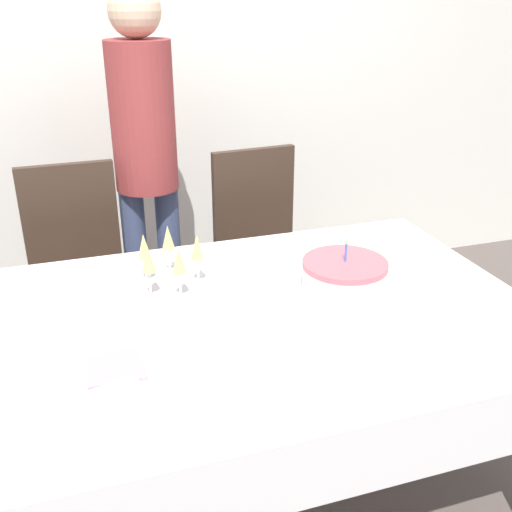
{
  "coord_description": "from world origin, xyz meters",
  "views": [
    {
      "loc": [
        -0.42,
        -1.53,
        1.63
      ],
      "look_at": [
        0.13,
        0.15,
        0.84
      ],
      "focal_mm": 42.0,
      "sensor_mm": 36.0,
      "label": 1
    }
  ],
  "objects_px": {
    "person_standing": "(145,145)",
    "dining_chair_far_left": "(78,269)",
    "dining_chair_far_right": "(263,246)",
    "champagne_tray": "(168,266)",
    "birthday_cake": "(344,276)",
    "plate_stack_main": "(298,347)"
  },
  "relations": [
    {
      "from": "person_standing",
      "to": "dining_chair_far_left",
      "type": "bearing_deg",
      "value": -150.25
    },
    {
      "from": "dining_chair_far_right",
      "to": "dining_chair_far_left",
      "type": "bearing_deg",
      "value": 179.98
    },
    {
      "from": "person_standing",
      "to": "champagne_tray",
      "type": "bearing_deg",
      "value": -94.35
    },
    {
      "from": "birthday_cake",
      "to": "champagne_tray",
      "type": "bearing_deg",
      "value": 159.54
    },
    {
      "from": "dining_chair_far_right",
      "to": "champagne_tray",
      "type": "distance_m",
      "value": 0.89
    },
    {
      "from": "birthday_cake",
      "to": "plate_stack_main",
      "type": "relative_size",
      "value": 1.02
    },
    {
      "from": "birthday_cake",
      "to": "person_standing",
      "type": "bearing_deg",
      "value": 114.32
    },
    {
      "from": "dining_chair_far_left",
      "to": "plate_stack_main",
      "type": "relative_size",
      "value": 3.56
    },
    {
      "from": "dining_chair_far_left",
      "to": "champagne_tray",
      "type": "height_order",
      "value": "dining_chair_far_left"
    },
    {
      "from": "dining_chair_far_left",
      "to": "champagne_tray",
      "type": "bearing_deg",
      "value": -66.49
    },
    {
      "from": "champagne_tray",
      "to": "plate_stack_main",
      "type": "distance_m",
      "value": 0.57
    },
    {
      "from": "champagne_tray",
      "to": "plate_stack_main",
      "type": "height_order",
      "value": "champagne_tray"
    },
    {
      "from": "dining_chair_far_right",
      "to": "person_standing",
      "type": "height_order",
      "value": "person_standing"
    },
    {
      "from": "birthday_cake",
      "to": "dining_chair_far_right",
      "type": "bearing_deg",
      "value": 89.39
    },
    {
      "from": "dining_chair_far_left",
      "to": "champagne_tray",
      "type": "xyz_separation_m",
      "value": [
        0.28,
        -0.65,
        0.26
      ]
    },
    {
      "from": "champagne_tray",
      "to": "person_standing",
      "type": "relative_size",
      "value": 0.19
    },
    {
      "from": "birthday_cake",
      "to": "plate_stack_main",
      "type": "xyz_separation_m",
      "value": [
        -0.29,
        -0.31,
        -0.03
      ]
    },
    {
      "from": "plate_stack_main",
      "to": "person_standing",
      "type": "relative_size",
      "value": 0.16
    },
    {
      "from": "person_standing",
      "to": "dining_chair_far_right",
      "type": "bearing_deg",
      "value": -22.36
    },
    {
      "from": "champagne_tray",
      "to": "person_standing",
      "type": "bearing_deg",
      "value": 85.65
    },
    {
      "from": "dining_chair_far_left",
      "to": "champagne_tray",
      "type": "distance_m",
      "value": 0.76
    },
    {
      "from": "birthday_cake",
      "to": "champagne_tray",
      "type": "xyz_separation_m",
      "value": [
        -0.54,
        0.2,
        0.02
      ]
    }
  ]
}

